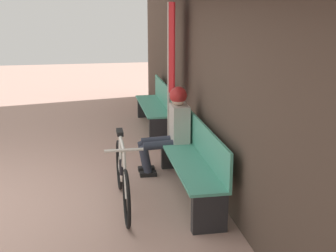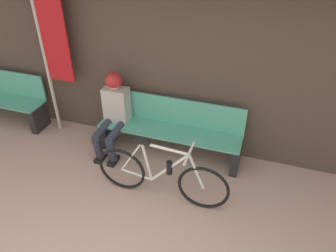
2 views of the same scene
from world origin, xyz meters
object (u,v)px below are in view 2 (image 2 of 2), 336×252
park_bench_near (170,130)px  banner_pole (51,45)px  bicycle (161,176)px  person_seated (113,109)px

park_bench_near → banner_pole: (-1.71, 0.03, 1.00)m
bicycle → banner_pole: banner_pole is taller
bicycle → person_seated: size_ratio=1.39×
bicycle → person_seated: person_seated is taller
park_bench_near → bicycle: 0.88m
bicycle → person_seated: bearing=142.4°
park_bench_near → person_seated: person_seated is taller
bicycle → person_seated: 1.24m
bicycle → banner_pole: (-1.88, 0.89, 1.05)m
park_bench_near → banner_pole: banner_pole is taller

